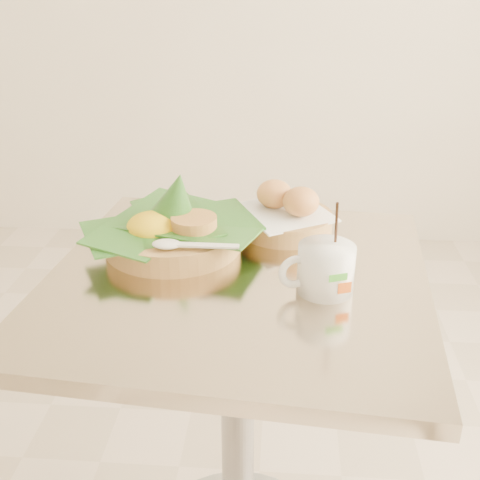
# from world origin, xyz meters

# --- Properties ---
(cafe_table) EXTENTS (0.76, 0.76, 0.75)m
(cafe_table) POSITION_xyz_m (0.18, -0.02, 0.53)
(cafe_table) COLOR gray
(cafe_table) RESTS_ON floor
(rice_basket) EXTENTS (0.34, 0.34, 0.17)m
(rice_basket) POSITION_xyz_m (0.05, 0.08, 0.80)
(rice_basket) COLOR tan
(rice_basket) RESTS_ON cafe_table
(bread_basket) EXTENTS (0.23, 0.23, 0.10)m
(bread_basket) POSITION_xyz_m (0.27, 0.19, 0.79)
(bread_basket) COLOR tan
(bread_basket) RESTS_ON cafe_table
(coffee_mug) EXTENTS (0.13, 0.10, 0.17)m
(coffee_mug) POSITION_xyz_m (0.34, -0.07, 0.80)
(coffee_mug) COLOR white
(coffee_mug) RESTS_ON cafe_table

